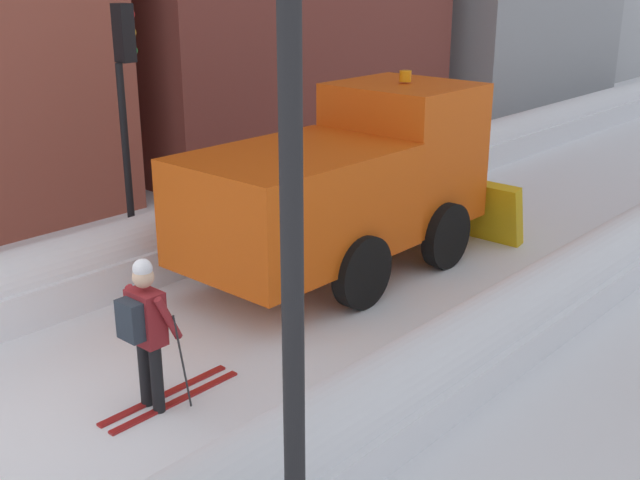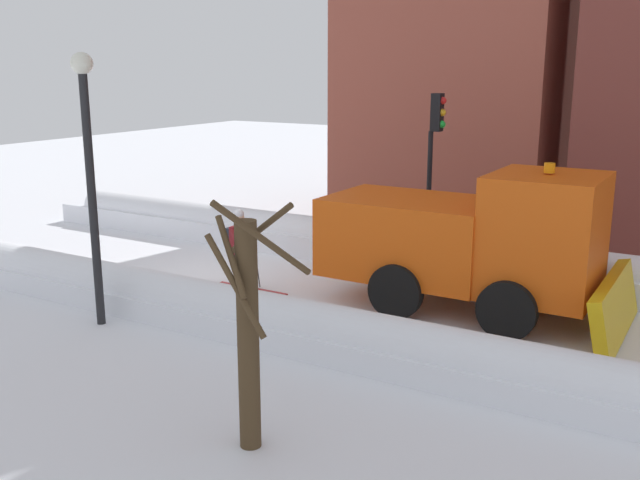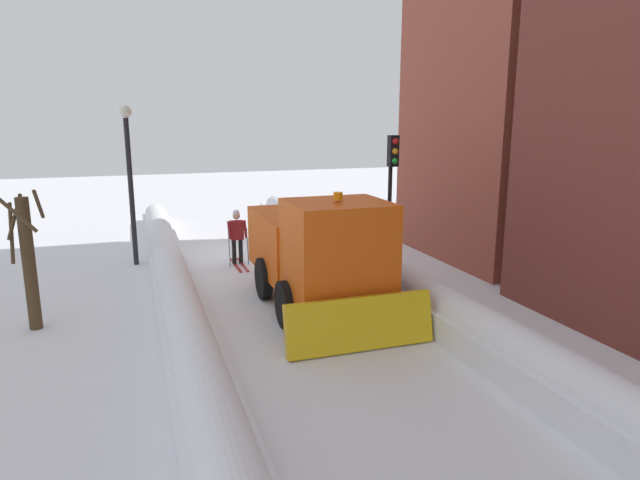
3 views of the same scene
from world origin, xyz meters
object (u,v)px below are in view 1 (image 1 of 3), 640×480
(plow_truck, at_px, (351,182))
(street_lamp, at_px, (292,209))
(traffic_light_pole, at_px, (126,85))
(skier, at_px, (147,328))

(plow_truck, relative_size, street_lamp, 1.18)
(street_lamp, bearing_deg, traffic_light_pole, 152.50)
(skier, distance_m, street_lamp, 4.00)
(skier, bearing_deg, plow_truck, 103.21)
(traffic_light_pole, height_order, street_lamp, street_lamp)
(plow_truck, height_order, skier, plow_truck)
(skier, bearing_deg, street_lamp, -17.07)
(plow_truck, relative_size, skier, 3.31)
(skier, relative_size, street_lamp, 0.36)
(plow_truck, xyz_separation_m, street_lamp, (4.32, -5.87, 1.75))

